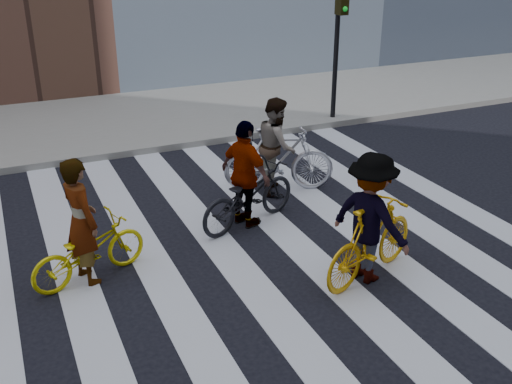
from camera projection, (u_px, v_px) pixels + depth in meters
ground at (265, 253)px, 9.10m from camera, size 100.00×100.00×0.00m
sidewalk_far at (142, 118)px, 15.33m from camera, size 100.00×5.00×0.15m
zebra_crosswalk at (265, 253)px, 9.10m from camera, size 8.25×10.00×0.01m
traffic_signal at (339, 31)px, 14.28m from camera, size 0.22×0.42×3.33m
bike_yellow_left at (89, 251)px, 8.26m from camera, size 1.80×1.09×0.89m
bike_silver_mid at (279, 159)px, 11.07m from camera, size 2.11×1.28×1.23m
bike_yellow_right at (371, 241)px, 8.25m from camera, size 1.97×1.17×1.15m
bike_dark_rear at (248, 196)px, 9.79m from camera, size 2.09×1.33×1.04m
rider_left at (81, 221)px, 8.05m from camera, size 0.62×0.77×1.82m
rider_mid at (276, 145)px, 10.94m from camera, size 0.94×1.05×1.78m
rider_right at (370, 218)px, 8.09m from camera, size 1.06×1.37×1.86m
rider_rear at (245, 175)px, 9.62m from camera, size 0.77×1.14×1.79m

